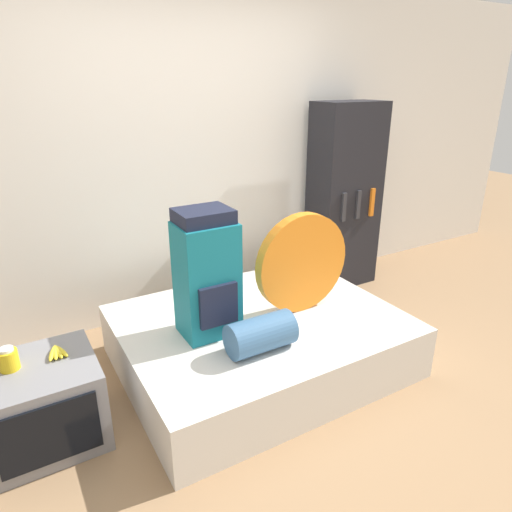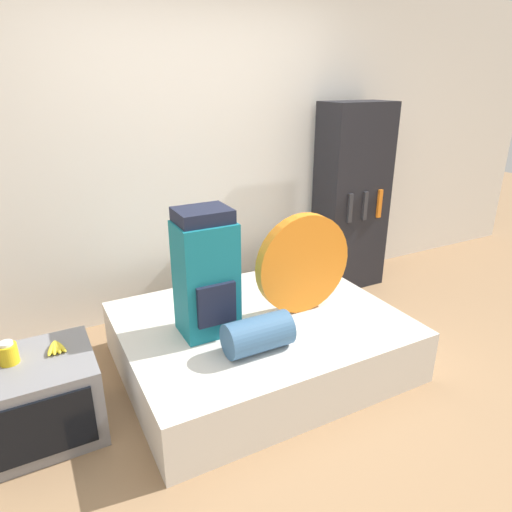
% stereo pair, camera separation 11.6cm
% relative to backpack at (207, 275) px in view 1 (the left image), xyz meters
% --- Properties ---
extents(ground_plane, '(16.00, 16.00, 0.00)m').
position_rel_backpack_xyz_m(ground_plane, '(0.31, -0.56, -0.75)').
color(ground_plane, '#997551').
extents(wall_back, '(8.00, 0.05, 2.60)m').
position_rel_backpack_xyz_m(wall_back, '(0.31, 1.09, 0.55)').
color(wall_back, white).
rests_on(wall_back, ground_plane).
extents(bed, '(1.81, 1.44, 0.36)m').
position_rel_backpack_xyz_m(bed, '(0.37, -0.01, -0.57)').
color(bed, silver).
rests_on(bed, ground_plane).
extents(backpack, '(0.34, 0.31, 0.80)m').
position_rel_backpack_xyz_m(backpack, '(0.00, 0.00, 0.00)').
color(backpack, '#14707F').
rests_on(backpack, bed).
extents(tent_bag, '(0.69, 0.08, 0.69)m').
position_rel_backpack_xyz_m(tent_bag, '(0.68, -0.04, -0.05)').
color(tent_bag, orange).
rests_on(tent_bag, bed).
extents(sleeping_roll, '(0.40, 0.21, 0.21)m').
position_rel_backpack_xyz_m(sleeping_roll, '(0.17, -0.35, -0.28)').
color(sleeping_roll, '#3D668E').
rests_on(sleeping_roll, bed).
extents(television, '(0.59, 0.56, 0.47)m').
position_rel_backpack_xyz_m(television, '(-1.01, -0.04, -0.52)').
color(television, gray).
rests_on(television, ground_plane).
extents(canister, '(0.10, 0.10, 0.12)m').
position_rel_backpack_xyz_m(canister, '(-1.12, 0.01, -0.23)').
color(canister, gold).
rests_on(canister, television).
extents(banana_bunch, '(0.12, 0.16, 0.03)m').
position_rel_backpack_xyz_m(banana_bunch, '(-0.89, 0.03, -0.27)').
color(banana_bunch, yellow).
rests_on(banana_bunch, television).
extents(bookshelf, '(0.62, 0.38, 1.68)m').
position_rel_backpack_xyz_m(bookshelf, '(1.75, 0.79, 0.09)').
color(bookshelf, black).
rests_on(bookshelf, ground_plane).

